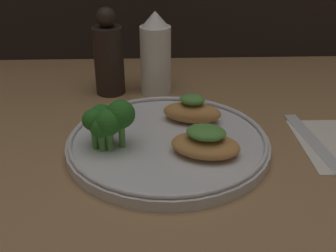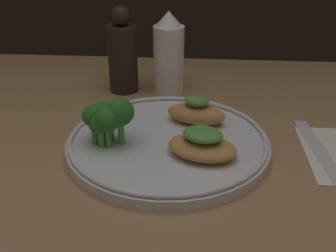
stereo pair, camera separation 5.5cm
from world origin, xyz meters
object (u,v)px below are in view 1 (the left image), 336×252
pepper_grinder (109,56)px  sauce_bottle (156,55)px  broccoli_bunch (108,120)px  plate (168,142)px

pepper_grinder → sauce_bottle: bearing=0.0°
broccoli_bunch → sauce_bottle: (6.18, 21.20, 1.52)cm
sauce_bottle → broccoli_bunch: bearing=-106.2°
plate → sauce_bottle: bearing=94.0°
plate → pepper_grinder: (-9.23, 19.58, 5.51)cm
broccoli_bunch → sauce_bottle: 22.14cm
plate → broccoli_bunch: broccoli_bunch is taller
sauce_bottle → pepper_grinder: size_ratio=0.95×
plate → broccoli_bunch: size_ratio=4.06×
broccoli_bunch → sauce_bottle: bearing=73.8°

